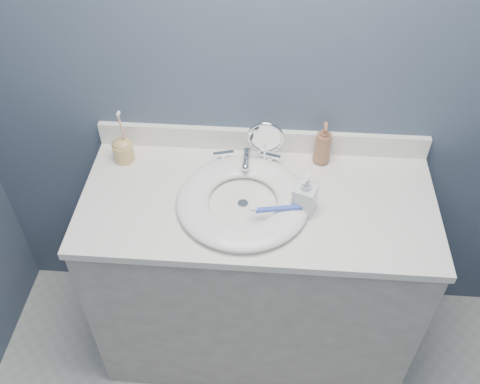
# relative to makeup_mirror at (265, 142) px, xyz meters

# --- Properties ---
(back_wall) EXTENTS (2.20, 0.02, 2.40)m
(back_wall) POSITION_rel_makeup_mirror_xyz_m (-0.01, 0.10, 0.21)
(back_wall) COLOR #435365
(back_wall) RESTS_ON ground
(vanity_cabinet) EXTENTS (1.20, 0.55, 0.85)m
(vanity_cabinet) POSITION_rel_makeup_mirror_xyz_m (-0.01, -0.18, -0.56)
(vanity_cabinet) COLOR beige
(vanity_cabinet) RESTS_ON ground
(countertop) EXTENTS (1.22, 0.57, 0.03)m
(countertop) POSITION_rel_makeup_mirror_xyz_m (-0.01, -0.18, -0.12)
(countertop) COLOR white
(countertop) RESTS_ON vanity_cabinet
(backsplash) EXTENTS (1.22, 0.02, 0.09)m
(backsplash) POSITION_rel_makeup_mirror_xyz_m (-0.01, 0.08, -0.06)
(backsplash) COLOR white
(backsplash) RESTS_ON countertop
(basin) EXTENTS (0.45, 0.45, 0.04)m
(basin) POSITION_rel_makeup_mirror_xyz_m (-0.06, -0.21, -0.09)
(basin) COLOR white
(basin) RESTS_ON countertop
(drain) EXTENTS (0.04, 0.04, 0.01)m
(drain) POSITION_rel_makeup_mirror_xyz_m (-0.06, -0.21, -0.10)
(drain) COLOR silver
(drain) RESTS_ON countertop
(faucet) EXTENTS (0.25, 0.13, 0.07)m
(faucet) POSITION_rel_makeup_mirror_xyz_m (-0.06, -0.01, -0.08)
(faucet) COLOR silver
(faucet) RESTS_ON countertop
(makeup_mirror) EXTENTS (0.13, 0.07, 0.19)m
(makeup_mirror) POSITION_rel_makeup_mirror_xyz_m (0.00, 0.00, 0.00)
(makeup_mirror) COLOR silver
(makeup_mirror) RESTS_ON countertop
(soap_bottle_amber) EXTENTS (0.07, 0.07, 0.17)m
(soap_bottle_amber) POSITION_rel_makeup_mirror_xyz_m (0.21, 0.04, -0.02)
(soap_bottle_amber) COLOR #946042
(soap_bottle_amber) RESTS_ON countertop
(soap_bottle_clear) EXTENTS (0.09, 0.09, 0.16)m
(soap_bottle_clear) POSITION_rel_makeup_mirror_xyz_m (0.14, -0.22, -0.03)
(soap_bottle_clear) COLOR silver
(soap_bottle_clear) RESTS_ON countertop
(toothbrush_holder) EXTENTS (0.08, 0.08, 0.22)m
(toothbrush_holder) POSITION_rel_makeup_mirror_xyz_m (-0.52, -0.01, -0.06)
(toothbrush_holder) COLOR tan
(toothbrush_holder) RESTS_ON countertop
(toothbrush_lying) EXTENTS (0.17, 0.05, 0.02)m
(toothbrush_lying) POSITION_rel_makeup_mirror_xyz_m (0.05, -0.26, -0.06)
(toothbrush_lying) COLOR blue
(toothbrush_lying) RESTS_ON basin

